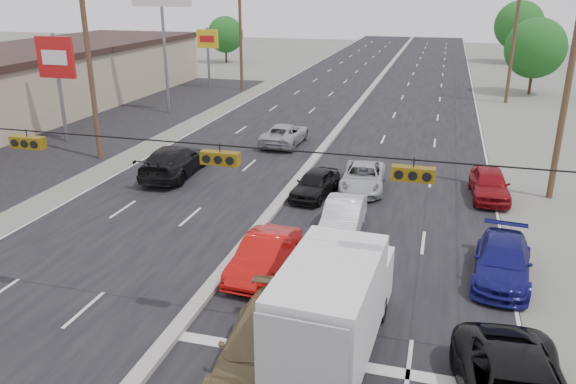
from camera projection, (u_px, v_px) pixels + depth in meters
name	position (u px, v px, depth m)	size (l,w,h in m)	color
ground	(182.00, 326.00, 17.05)	(200.00, 200.00, 0.00)	#606356
road_surface	(348.00, 118.00, 44.21)	(20.00, 160.00, 0.02)	black
center_median	(348.00, 117.00, 44.18)	(0.50, 160.00, 0.20)	gray
strip_mall	(21.00, 84.00, 45.40)	(12.00, 42.00, 4.60)	tan
parking_lot	(123.00, 119.00, 43.94)	(10.00, 42.00, 0.02)	black
utility_pole_left_b	(90.00, 73.00, 32.01)	(1.60, 0.30, 10.00)	#422D1E
utility_pole_left_c	(241.00, 37.00, 54.64)	(1.60, 0.30, 10.00)	#422D1E
utility_pole_right_b	(567.00, 93.00, 25.75)	(1.60, 0.30, 10.00)	#422D1E
utility_pole_right_c	(513.00, 44.00, 48.38)	(1.60, 0.30, 10.00)	#422D1E
traffic_signals	(217.00, 156.00, 14.82)	(25.00, 0.30, 0.54)	black
pole_sign_mid	(56.00, 63.00, 35.85)	(2.60, 0.25, 7.00)	slate
pole_sign_far	(208.00, 44.00, 55.76)	(2.20, 0.25, 6.00)	slate
tree_left_far	(225.00, 35.00, 75.60)	(4.80, 4.80, 6.12)	#382619
tree_right_mid	(535.00, 48.00, 52.55)	(5.60, 5.60, 7.14)	#382619
tree_right_far	(519.00, 25.00, 74.72)	(6.40, 6.40, 8.16)	#382619
box_truck	(335.00, 305.00, 15.11)	(2.52, 6.38, 3.18)	black
tan_sedan	(262.00, 346.00, 14.88)	(2.07, 5.08, 1.48)	brown
red_sedan	(264.00, 256.00, 19.97)	(1.48, 4.25, 1.40)	#B90D0B
queue_car_a	(315.00, 184.00, 27.40)	(1.56, 3.89, 1.32)	black
queue_car_b	(343.00, 218.00, 23.22)	(1.50, 4.31, 1.42)	silver
queue_car_c	(363.00, 177.00, 28.40)	(2.11, 4.58, 1.27)	#B0B4B8
queue_car_d	(502.00, 262.00, 19.60)	(1.88, 4.62, 1.34)	navy
queue_car_e	(489.00, 184.00, 27.17)	(1.70, 4.22, 1.44)	maroon
oncoming_near	(174.00, 161.00, 30.40)	(2.31, 5.68, 1.65)	black
oncoming_far	(285.00, 134.00, 36.54)	(2.26, 4.90, 1.36)	#9C9FA3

